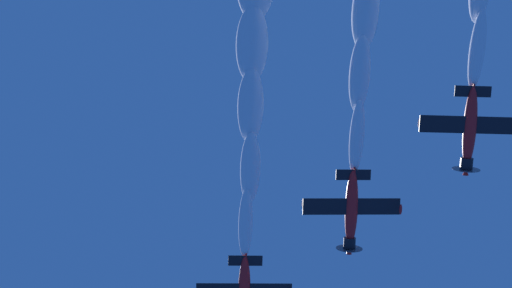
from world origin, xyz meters
The scene contains 2 objects.
airplane_left_wingman centered at (-13.77, -11.85, 77.00)m, with size 8.92×9.87×3.63m.
airplane_right_wingman centered at (-26.15, -18.55, 75.78)m, with size 8.93×9.89×3.27m.
Camera 1 is at (-35.35, 7.78, 1.52)m, focal length 55.72 mm.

